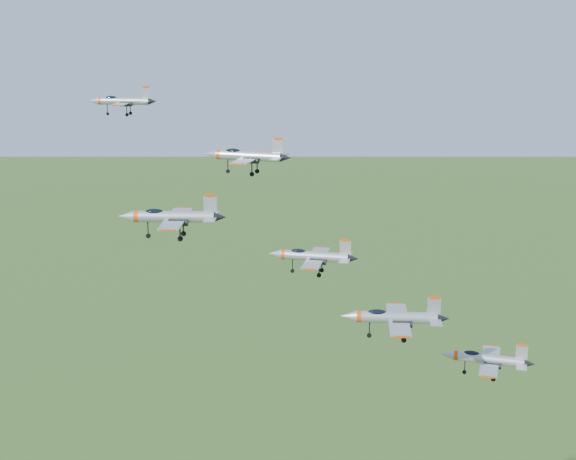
{
  "coord_description": "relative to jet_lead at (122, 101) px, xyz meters",
  "views": [
    {
      "loc": [
        12.23,
        -110.77,
        167.64
      ],
      "look_at": [
        3.01,
        -3.19,
        139.01
      ],
      "focal_mm": 50.0,
      "sensor_mm": 36.0,
      "label": 1
    }
  ],
  "objects": [
    {
      "name": "jet_lead",
      "position": [
        0.0,
        0.0,
        0.0
      ],
      "size": [
        11.23,
        9.21,
        3.01
      ],
      "rotation": [
        0.0,
        0.0,
        -0.0
      ],
      "color": "#969BA1"
    },
    {
      "name": "jet_left_high",
      "position": [
        22.25,
        -15.04,
        -6.06
      ],
      "size": [
        13.05,
        10.97,
        3.5
      ],
      "rotation": [
        0.0,
        0.0,
        -0.2
      ],
      "color": "#969BA1"
    },
    {
      "name": "jet_right_high",
      "position": [
        16.12,
        -36.6,
        -9.85
      ],
      "size": [
        13.04,
        10.75,
        3.49
      ],
      "rotation": [
        0.0,
        0.0,
        0.05
      ],
      "color": "#969BA1"
    },
    {
      "name": "jet_right_low",
      "position": [
        43.11,
        -30.61,
        -24.01
      ],
      "size": [
        13.92,
        11.43,
        3.73
      ],
      "rotation": [
        0.0,
        0.0,
        0.01
      ],
      "color": "#969BA1"
    },
    {
      "name": "jet_left_low",
      "position": [
        31.73,
        -14.14,
        -21.06
      ],
      "size": [
        13.63,
        11.35,
        3.64
      ],
      "rotation": [
        0.0,
        0.0,
        -0.12
      ],
      "color": "#969BA1"
    },
    {
      "name": "jet_trail",
      "position": [
        56.51,
        -22.38,
        -32.88
      ],
      "size": [
        12.88,
        10.84,
        3.46
      ],
      "rotation": [
        0.0,
        0.0,
        -0.21
      ],
      "color": "#969BA1"
    }
  ]
}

